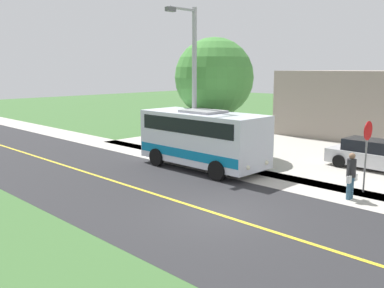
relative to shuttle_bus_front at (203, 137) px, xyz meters
name	(u,v)px	position (x,y,z in m)	size (l,w,h in m)	color
ground_plane	(217,214)	(4.56, 4.94, -1.60)	(120.00, 120.00, 0.00)	#3D6633
road_surface	(217,214)	(4.56, 4.94, -1.59)	(8.00, 100.00, 0.01)	#28282B
sidewalk	(297,185)	(-0.64, 4.94, -1.59)	(2.40, 100.00, 0.01)	#B2ADA3
road_centre_line	(217,214)	(4.56, 4.94, -1.59)	(0.16, 100.00, 0.00)	gold
shuttle_bus_front	(203,137)	(0.00, 0.00, 0.00)	(2.76, 6.70, 2.91)	silver
pedestrian_with_bags	(351,174)	(-0.26, 7.42, -0.63)	(0.72, 0.34, 1.79)	#335972
stop_sign	(367,144)	(-1.54, 7.43, 0.37)	(0.76, 0.07, 2.88)	slate
street_light_pole	(193,80)	(-0.32, -1.02, 2.74)	(1.97, 0.24, 7.86)	#9E9EA3
parked_car_near	(373,155)	(-5.81, 6.09, -0.91)	(2.11, 4.45, 1.45)	silver
tree_curbside	(214,78)	(-2.84, -1.81, 2.80)	(4.41, 4.41, 6.61)	brown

